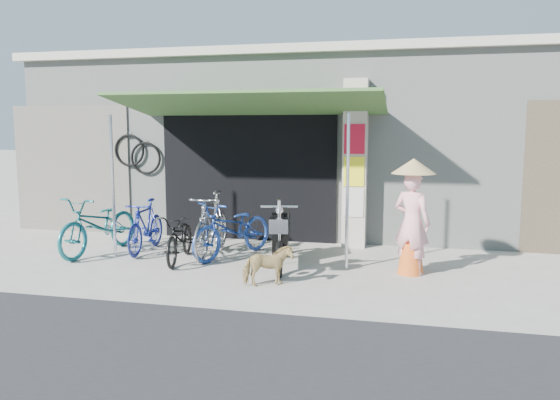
% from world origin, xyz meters
% --- Properties ---
extents(ground, '(80.00, 80.00, 0.00)m').
position_xyz_m(ground, '(0.00, 0.00, 0.00)').
color(ground, '#AFA99E').
rests_on(ground, ground).
extents(bicycle_shop, '(12.30, 5.30, 3.66)m').
position_xyz_m(bicycle_shop, '(-0.00, 5.09, 1.83)').
color(bicycle_shop, '#A1A69E').
rests_on(bicycle_shop, ground).
extents(shop_pillar, '(0.42, 0.44, 3.00)m').
position_xyz_m(shop_pillar, '(0.85, 2.45, 1.50)').
color(shop_pillar, '#BFB4A3').
rests_on(shop_pillar, ground).
extents(awning, '(4.60, 1.88, 2.72)m').
position_xyz_m(awning, '(-0.90, 1.63, 2.51)').
color(awning, '#355B29').
rests_on(awning, ground).
extents(neighbour_left, '(2.60, 0.06, 2.60)m').
position_xyz_m(neighbour_left, '(-5.00, 2.59, 1.30)').
color(neighbour_left, '#6B665B').
rests_on(neighbour_left, ground).
extents(bike_teal, '(0.94, 1.99, 1.01)m').
position_xyz_m(bike_teal, '(-3.34, 0.85, 0.50)').
color(bike_teal, '#18676E').
rests_on(bike_teal, ground).
extents(bike_blue, '(0.54, 1.54, 0.91)m').
position_xyz_m(bike_blue, '(-2.62, 1.14, 0.45)').
color(bike_blue, navy).
rests_on(bike_blue, ground).
extents(bike_black, '(0.77, 1.57, 0.79)m').
position_xyz_m(bike_black, '(-1.77, 0.64, 0.39)').
color(bike_black, black).
rests_on(bike_black, ground).
extents(bike_silver, '(0.59, 1.81, 1.07)m').
position_xyz_m(bike_silver, '(-1.41, 1.13, 0.54)').
color(bike_silver, '#A0A1A4').
rests_on(bike_silver, ground).
extents(bike_navy, '(1.35, 1.91, 0.95)m').
position_xyz_m(bike_navy, '(-1.03, 1.12, 0.48)').
color(bike_navy, '#204095').
rests_on(bike_navy, ground).
extents(street_dog, '(0.74, 0.58, 0.57)m').
position_xyz_m(street_dog, '(-0.04, -0.40, 0.28)').
color(street_dog, '#A58657').
rests_on(street_dog, ground).
extents(moped, '(0.63, 1.84, 1.05)m').
position_xyz_m(moped, '(-0.12, 0.72, 0.48)').
color(moped, black).
rests_on(moped, ground).
extents(nun, '(0.66, 0.64, 1.71)m').
position_xyz_m(nun, '(1.85, 0.69, 0.85)').
color(nun, pink).
rests_on(nun, ground).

